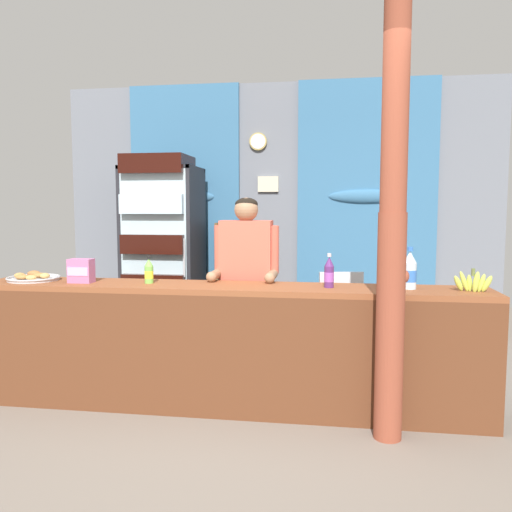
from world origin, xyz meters
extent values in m
plane|color=slate|center=(0.00, 1.10, 0.00)|extent=(7.18, 7.18, 0.00)
cube|color=slate|center=(0.00, 2.82, 1.45)|extent=(5.07, 0.12, 2.90)
cube|color=teal|center=(-1.10, 2.73, 1.71)|extent=(1.31, 0.04, 2.37)
ellipsoid|color=teal|center=(-1.10, 2.71, 1.60)|extent=(0.72, 0.10, 0.16)
cube|color=teal|center=(1.02, 2.73, 1.71)|extent=(1.55, 0.04, 2.37)
ellipsoid|color=teal|center=(1.02, 2.71, 1.60)|extent=(0.85, 0.10, 0.16)
cylinder|color=tan|center=(-0.22, 2.74, 2.23)|extent=(0.20, 0.03, 0.20)
cylinder|color=white|center=(-0.22, 2.73, 2.23)|extent=(0.17, 0.01, 0.17)
cube|color=beige|center=(-0.10, 2.74, 1.74)|extent=(0.24, 0.02, 0.18)
cube|color=brown|center=(-0.11, 0.40, 0.89)|extent=(3.70, 0.48, 0.04)
cube|color=brown|center=(-0.11, 0.18, 0.43)|extent=(3.70, 0.04, 0.87)
cube|color=brown|center=(-1.92, 0.40, 0.43)|extent=(0.08, 0.43, 0.87)
cube|color=brown|center=(1.70, 0.40, 0.43)|extent=(0.08, 0.43, 0.87)
cylinder|color=brown|center=(1.00, 0.04, 0.72)|extent=(0.18, 0.18, 1.44)
cylinder|color=brown|center=(1.00, 0.04, 2.15)|extent=(0.16, 0.16, 1.44)
ellipsoid|color=brown|center=(1.08, 0.04, 1.04)|extent=(0.06, 0.05, 0.08)
cube|color=#232328|center=(-1.20, 2.54, 0.95)|extent=(0.79, 0.04, 1.91)
cube|color=#232328|center=(-1.58, 2.23, 0.95)|extent=(0.04, 0.67, 1.91)
cube|color=#232328|center=(-0.83, 2.23, 0.95)|extent=(0.04, 0.67, 1.91)
cube|color=#232328|center=(-1.20, 2.23, 1.89)|extent=(0.79, 0.67, 0.04)
cube|color=#232328|center=(-1.20, 2.23, 0.04)|extent=(0.79, 0.67, 0.08)
cube|color=silver|center=(-1.20, 1.90, 1.00)|extent=(0.73, 0.02, 1.75)
cylinder|color=#B7B7BC|center=(-0.87, 1.87, 0.95)|extent=(0.02, 0.02, 0.40)
cube|color=silver|center=(-1.20, 2.23, 0.56)|extent=(0.71, 0.59, 0.02)
cube|color=black|center=(-1.20, 2.09, 0.67)|extent=(0.67, 0.55, 0.20)
cube|color=silver|center=(-1.20, 2.23, 0.98)|extent=(0.71, 0.59, 0.02)
cube|color=black|center=(-1.20, 2.09, 1.09)|extent=(0.67, 0.55, 0.20)
cube|color=silver|center=(-1.20, 2.23, 1.39)|extent=(0.71, 0.59, 0.02)
cube|color=silver|center=(-1.20, 2.09, 1.50)|extent=(0.67, 0.55, 0.20)
cube|color=silver|center=(-1.20, 2.23, 1.81)|extent=(0.71, 0.59, 0.02)
cube|color=black|center=(-1.20, 2.09, 1.92)|extent=(0.67, 0.55, 0.20)
cube|color=brown|center=(-0.64, 2.52, 0.65)|extent=(0.04, 0.28, 1.30)
cube|color=brown|center=(-0.20, 2.52, 0.65)|extent=(0.04, 0.28, 1.30)
cube|color=brown|center=(-0.42, 2.52, 1.10)|extent=(0.44, 0.28, 0.02)
cylinder|color=#56286B|center=(-0.49, 2.52, 1.19)|extent=(0.07, 0.07, 0.16)
cylinder|color=black|center=(-0.36, 2.52, 1.18)|extent=(0.07, 0.07, 0.13)
cube|color=brown|center=(-0.42, 2.52, 0.71)|extent=(0.44, 0.28, 0.02)
cylinder|color=orange|center=(-0.49, 2.52, 0.80)|extent=(0.06, 0.06, 0.15)
cylinder|color=silver|center=(-0.36, 2.52, 0.79)|extent=(0.06, 0.06, 0.13)
cube|color=brown|center=(-0.42, 2.52, 0.32)|extent=(0.44, 0.28, 0.02)
cylinder|color=silver|center=(-0.49, 2.52, 0.40)|extent=(0.06, 0.06, 0.12)
cylinder|color=orange|center=(-0.36, 2.52, 0.40)|extent=(0.06, 0.06, 0.13)
cube|color=silver|center=(0.69, 1.86, 0.44)|extent=(0.52, 0.52, 0.04)
cube|color=silver|center=(0.73, 1.67, 0.66)|extent=(0.42, 0.12, 0.40)
cylinder|color=silver|center=(0.84, 2.08, 0.22)|extent=(0.04, 0.04, 0.44)
cylinder|color=silver|center=(0.47, 2.01, 0.22)|extent=(0.04, 0.04, 0.44)
cylinder|color=silver|center=(0.92, 1.71, 0.22)|extent=(0.04, 0.04, 0.44)
cylinder|color=silver|center=(0.54, 1.64, 0.22)|extent=(0.04, 0.04, 0.44)
cube|color=silver|center=(0.89, 1.90, 0.56)|extent=(0.12, 0.40, 0.03)
cube|color=silver|center=(0.50, 1.82, 0.56)|extent=(0.12, 0.40, 0.03)
cylinder|color=#28282D|center=(-0.12, 0.81, 0.42)|extent=(0.11, 0.11, 0.84)
cylinder|color=#28282D|center=(0.05, 0.81, 0.42)|extent=(0.11, 0.11, 0.84)
cube|color=#D15B47|center=(-0.04, 0.81, 1.10)|extent=(0.41, 0.20, 0.53)
sphere|color=#997051|center=(-0.04, 0.81, 1.45)|extent=(0.19, 0.19, 0.19)
ellipsoid|color=black|center=(-0.04, 0.82, 1.49)|extent=(0.18, 0.18, 0.10)
cylinder|color=#D15B47|center=(-0.26, 0.81, 1.14)|extent=(0.08, 0.08, 0.38)
cylinder|color=#997051|center=(-0.26, 0.66, 0.95)|extent=(0.07, 0.26, 0.07)
sphere|color=#997051|center=(-0.26, 0.53, 0.95)|extent=(0.08, 0.08, 0.08)
cylinder|color=#D15B47|center=(0.18, 0.81, 1.14)|extent=(0.08, 0.08, 0.38)
cylinder|color=#997051|center=(0.18, 0.66, 0.95)|extent=(0.07, 0.26, 0.07)
sphere|color=#997051|center=(0.18, 0.53, 0.95)|extent=(0.08, 0.08, 0.08)
cylinder|color=silver|center=(1.17, 0.42, 1.00)|extent=(0.09, 0.09, 0.18)
cone|color=silver|center=(1.17, 0.42, 1.13)|extent=(0.09, 0.09, 0.08)
cylinder|color=blue|center=(1.17, 0.42, 1.18)|extent=(0.04, 0.04, 0.03)
cylinder|color=blue|center=(1.17, 0.42, 1.00)|extent=(0.09, 0.09, 0.08)
cylinder|color=#56286B|center=(0.62, 0.40, 0.98)|extent=(0.07, 0.07, 0.15)
cone|color=#56286B|center=(0.62, 0.40, 1.09)|extent=(0.07, 0.07, 0.07)
cylinder|color=silver|center=(0.62, 0.40, 1.14)|extent=(0.03, 0.03, 0.02)
cylinder|color=purple|center=(0.62, 0.40, 0.98)|extent=(0.07, 0.07, 0.07)
cylinder|color=#75C64C|center=(-0.70, 0.41, 0.97)|extent=(0.06, 0.06, 0.13)
cone|color=#75C64C|center=(-0.70, 0.41, 1.06)|extent=(0.06, 0.06, 0.06)
cylinder|color=black|center=(-0.70, 0.41, 1.10)|extent=(0.03, 0.03, 0.02)
cylinder|color=yellow|center=(-0.70, 0.41, 0.97)|extent=(0.07, 0.07, 0.06)
cube|color=#B76699|center=(-1.22, 0.37, 1.00)|extent=(0.17, 0.11, 0.18)
cube|color=#F7A5D8|center=(-1.22, 0.31, 1.00)|extent=(0.16, 0.00, 0.06)
cylinder|color=#BCBCC1|center=(-1.64, 0.42, 0.91)|extent=(0.38, 0.38, 0.02)
torus|color=#BCBCC1|center=(-1.64, 0.42, 0.93)|extent=(0.39, 0.39, 0.02)
ellipsoid|color=tan|center=(-1.54, 0.42, 0.94)|extent=(0.07, 0.08, 0.04)
ellipsoid|color=#B2753D|center=(-1.61, 0.46, 0.94)|extent=(0.10, 0.09, 0.04)
ellipsoid|color=#A36638|center=(-1.67, 0.48, 0.95)|extent=(0.11, 0.08, 0.05)
ellipsoid|color=#C68947|center=(-1.75, 0.42, 0.94)|extent=(0.08, 0.08, 0.04)
ellipsoid|color=#B2753D|center=(-1.68, 0.35, 0.94)|extent=(0.11, 0.08, 0.04)
ellipsoid|color=tan|center=(-1.60, 0.33, 0.94)|extent=(0.08, 0.07, 0.04)
ellipsoid|color=#B7C647|center=(1.48, 0.38, 0.96)|extent=(0.09, 0.04, 0.12)
ellipsoid|color=#B7C647|center=(1.52, 0.38, 0.97)|extent=(0.08, 0.04, 0.15)
ellipsoid|color=#B7C647|center=(1.55, 0.38, 0.96)|extent=(0.04, 0.03, 0.12)
ellipsoid|color=#B7C647|center=(1.59, 0.35, 0.97)|extent=(0.06, 0.03, 0.15)
ellipsoid|color=#B7C647|center=(1.62, 0.35, 0.96)|extent=(0.07, 0.03, 0.14)
ellipsoid|color=#B7C647|center=(1.66, 0.36, 0.96)|extent=(0.09, 0.03, 0.13)
cylinder|color=olive|center=(1.57, 0.36, 1.04)|extent=(0.02, 0.02, 0.05)
camera|label=1|loc=(0.63, -3.16, 1.46)|focal=35.64mm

